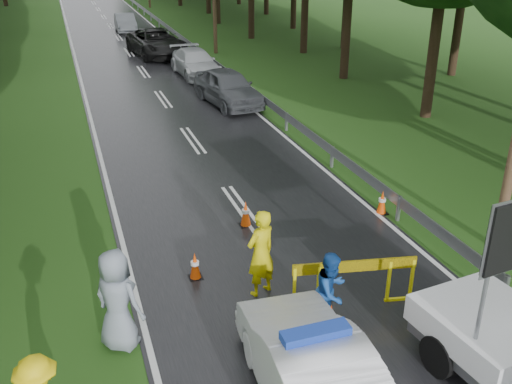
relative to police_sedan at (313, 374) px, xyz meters
name	(u,v)px	position (x,y,z in m)	size (l,w,h in m)	color
ground	(338,343)	(1.13, 1.32, -0.72)	(160.00, 160.00, 0.00)	#234C15
road	(129,52)	(1.13, 31.32, -0.71)	(7.00, 140.00, 0.02)	black
guardrail	(187,41)	(4.83, 30.99, -0.17)	(0.12, 60.06, 0.70)	gray
police_sedan	(313,374)	(0.00, 0.00, 0.00)	(1.77, 4.41, 1.57)	white
barrier	(355,272)	(1.93, 2.32, 0.07)	(2.49, 0.54, 1.05)	yellow
officer	(261,253)	(0.29, 3.32, 0.25)	(0.70, 0.46, 1.93)	yellow
civilian	(331,292)	(1.17, 1.82, 0.09)	(0.79, 0.61, 1.62)	#164392
bystander_right	(117,300)	(-2.67, 2.56, 0.27)	(0.97, 0.63, 1.98)	gray
queue_car_first	(228,87)	(3.73, 17.58, 0.06)	(1.83, 4.55, 1.55)	#404348
queue_car_second	(195,63)	(3.67, 23.58, -0.04)	(1.89, 4.66, 1.35)	#A7AAAF
queue_car_third	(157,43)	(2.67, 29.58, 0.09)	(2.69, 5.83, 1.62)	black
queue_car_fourth	(125,23)	(2.01, 39.94, -0.04)	(1.43, 4.11, 1.35)	#464A4E
cone_center	(330,322)	(1.02, 1.49, -0.34)	(0.37, 0.37, 0.78)	black
cone_far	(246,214)	(0.93, 6.32, -0.38)	(0.33, 0.33, 0.70)	black
cone_left_mid	(195,266)	(-0.88, 4.32, -0.41)	(0.30, 0.30, 0.64)	black
cone_right	(382,202)	(4.63, 5.82, -0.39)	(0.32, 0.32, 0.68)	black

